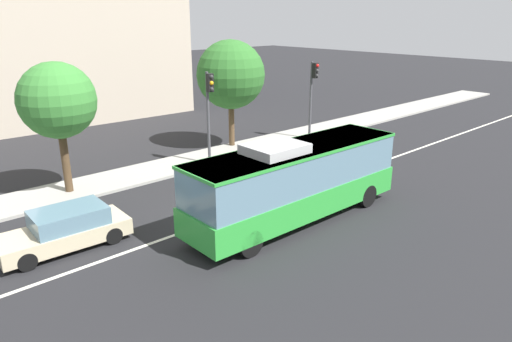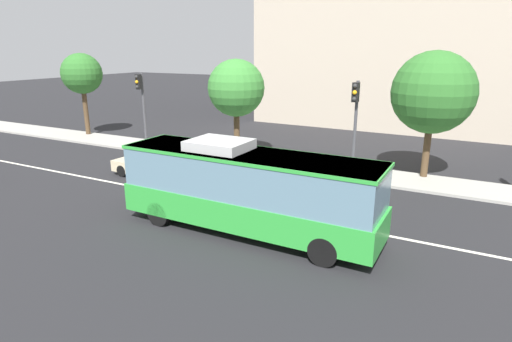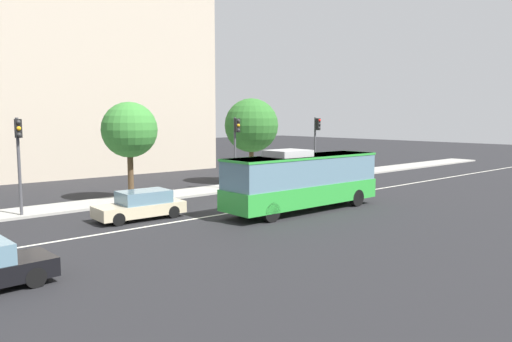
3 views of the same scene
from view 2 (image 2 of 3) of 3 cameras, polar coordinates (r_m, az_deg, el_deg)
ground_plane at (r=18.75m, az=-2.84°, el=-4.80°), size 160.00×160.00×0.00m
sidewalk_kerb at (r=24.92m, az=5.58°, el=0.69°), size 80.00×2.95×0.14m
lane_centre_line at (r=18.75m, az=-2.84°, el=-4.79°), size 76.00×0.16×0.01m
transit_bus at (r=15.59m, az=-1.22°, el=-2.16°), size 10.03×2.64×3.46m
sedan_beige at (r=23.38m, az=-13.67°, el=0.91°), size 4.57×1.98×1.46m
traffic_light_mid_block at (r=21.96m, az=13.27°, el=7.54°), size 0.34×0.62×5.20m
traffic_light_far_corner at (r=29.02m, az=-15.26°, el=9.45°), size 0.34×0.62×5.20m
street_tree_kerbside_left at (r=25.73m, az=-2.70°, el=11.11°), size 3.42×3.42×6.16m
street_tree_kerbside_centre at (r=35.81m, az=-22.54°, el=12.02°), size 3.08×3.08×6.40m
street_tree_kerbside_right at (r=23.49m, az=22.87°, el=9.74°), size 4.18×4.18×6.68m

